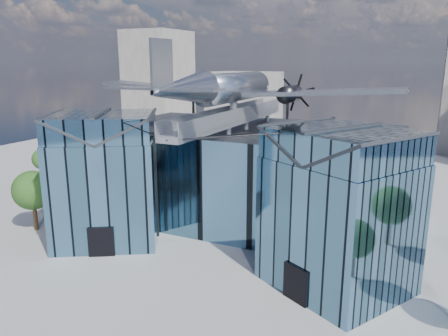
% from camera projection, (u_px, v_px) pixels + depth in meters
% --- Properties ---
extents(ground_plane, '(120.00, 120.00, 0.00)m').
position_uv_depth(ground_plane, '(214.00, 254.00, 37.79)').
color(ground_plane, gray).
extents(museum, '(32.88, 24.50, 17.60)m').
position_uv_depth(museum, '(241.00, 176.00, 41.58)').
color(museum, teal).
rests_on(museum, ground).
extents(bg_towers, '(77.00, 24.50, 26.00)m').
position_uv_depth(bg_towers, '(344.00, 96.00, 79.21)').
color(bg_towers, gray).
rests_on(bg_towers, ground).
extents(tree_plaza_w, '(5.02, 5.02, 5.99)m').
position_uv_depth(tree_plaza_w, '(33.00, 190.00, 42.17)').
color(tree_plaza_w, '#2F2112').
rests_on(tree_plaza_w, ground).
extents(tree_side_w, '(3.83, 3.83, 4.56)m').
position_uv_depth(tree_side_w, '(43.00, 159.00, 59.93)').
color(tree_side_w, '#2F2112').
rests_on(tree_side_w, ground).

